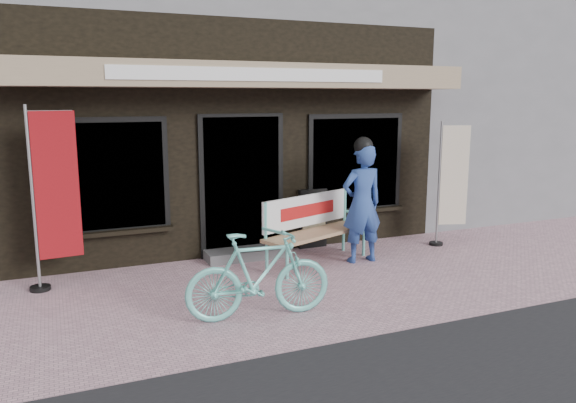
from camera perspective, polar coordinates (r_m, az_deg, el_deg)
name	(u,v)px	position (r m, az deg, el deg)	size (l,w,h in m)	color
ground	(293,294)	(7.16, 0.49, -9.37)	(70.00, 70.00, 0.00)	#C294A1
storefront	(193,69)	(11.47, -9.66, 13.14)	(7.00, 6.77, 6.00)	black
neighbor_right_near	(505,84)	(16.17, 21.22, 11.11)	(10.00, 7.00, 5.60)	slate
bench	(313,224)	(8.34, 2.57, -2.26)	(1.91, 1.11, 1.01)	#69CEC2
person	(362,201)	(8.39, 7.53, 0.02)	(0.65, 0.43, 1.88)	#29458D
bicycle	(259,275)	(6.29, -2.99, -7.49)	(0.47, 1.65, 0.99)	#69CEC2
nobori_red	(53,196)	(7.70, -22.75, 0.56)	(0.70, 0.28, 2.36)	gray
nobori_cream	(451,182)	(9.63, 16.25, 1.91)	(0.61, 0.30, 2.06)	gray
menu_stand	(313,218)	(9.20, 2.53, -1.66)	(0.49, 0.12, 0.97)	black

